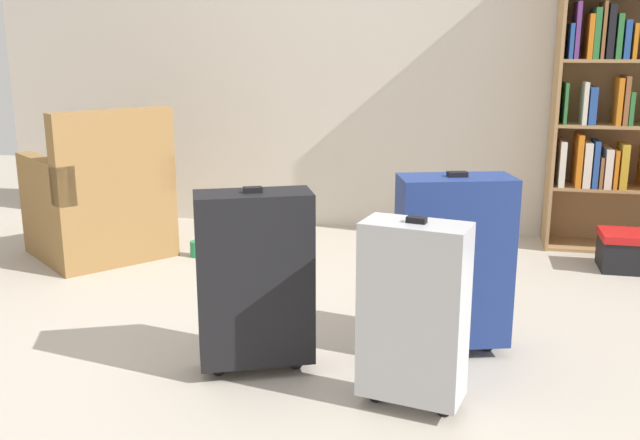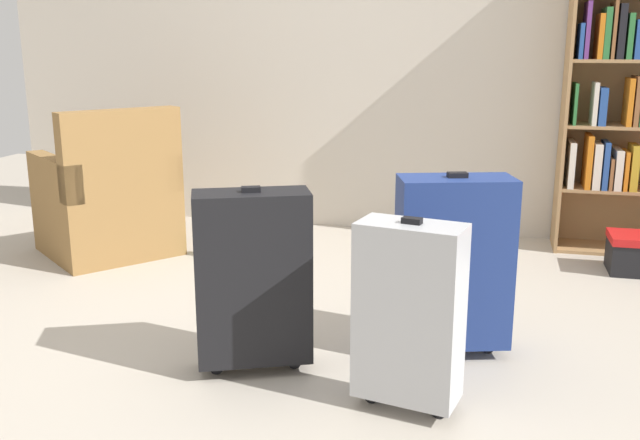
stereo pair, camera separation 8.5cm
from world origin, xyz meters
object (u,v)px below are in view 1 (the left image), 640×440
object	(u,v)px
mug	(197,249)
suitcase_navy_blue	(453,261)
suitcase_black	(255,278)
suitcase_silver	(413,311)
armchair	(101,205)

from	to	relation	value
mug	suitcase_navy_blue	world-z (taller)	suitcase_navy_blue
suitcase_black	suitcase_navy_blue	size ratio (longest dim) A/B	0.97
suitcase_silver	suitcase_navy_blue	bearing A→B (deg)	77.04
mug	armchair	bearing A→B (deg)	-171.37
armchair	suitcase_silver	distance (m)	2.49
suitcase_black	armchair	bearing A→B (deg)	136.22
armchair	suitcase_silver	xyz separation A→B (m)	(2.00, -1.49, 0.05)
armchair	suitcase_black	distance (m)	1.91
mug	suitcase_black	size ratio (longest dim) A/B	0.16
armchair	mug	distance (m)	0.64
armchair	suitcase_black	world-z (taller)	armchair
mug	suitcase_black	world-z (taller)	suitcase_black
suitcase_silver	suitcase_black	xyz separation A→B (m)	(-0.62, 0.17, 0.02)
suitcase_black	suitcase_silver	bearing A→B (deg)	-15.22
suitcase_black	suitcase_navy_blue	xyz separation A→B (m)	(0.74, 0.34, 0.01)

